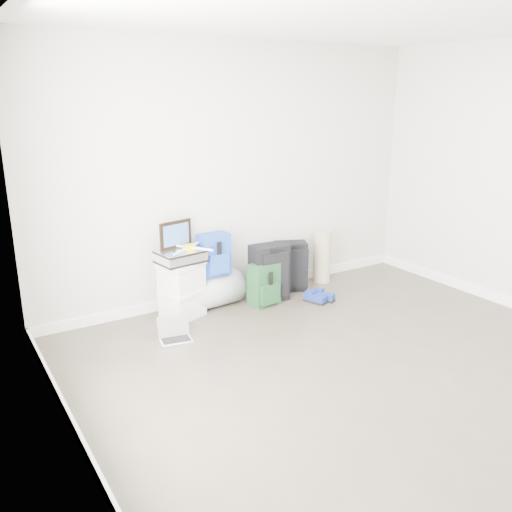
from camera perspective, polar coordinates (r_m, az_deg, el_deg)
ground at (r=4.36m, az=15.17°, el=-13.75°), size 5.00×5.00×0.00m
room_envelope at (r=3.82m, az=16.96°, el=9.29°), size 4.52×5.02×2.71m
boxes_stack at (r=5.47m, az=-7.79°, el=-3.52°), size 0.49×0.45×0.57m
briefcase at (r=5.36m, az=-7.94°, el=-0.03°), size 0.48×0.38×0.13m
painting at (r=5.39m, az=-8.45°, el=2.26°), size 0.36×0.10×0.27m
drone at (r=5.35m, az=-7.11°, el=0.93°), size 0.46×0.46×0.05m
duffel_bag at (r=5.74m, az=-4.46°, el=-3.58°), size 0.61×0.40×0.36m
blue_backpack at (r=5.59m, az=-4.41°, el=0.07°), size 0.32×0.24×0.44m
large_suitcase at (r=5.84m, az=1.44°, el=-1.79°), size 0.42×0.29×0.62m
green_backpack at (r=5.75m, az=0.92°, el=-3.07°), size 0.35×0.28×0.45m
carry_on at (r=6.16m, az=3.69°, el=-1.08°), size 0.41×0.36×0.56m
shoes at (r=5.93m, az=6.64°, el=-4.39°), size 0.31×0.27×0.08m
rolled_rug at (r=6.47m, az=6.96°, el=-0.06°), size 0.20×0.20×0.62m
laptop at (r=5.07m, az=-8.55°, el=-8.15°), size 0.32×0.26×0.21m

